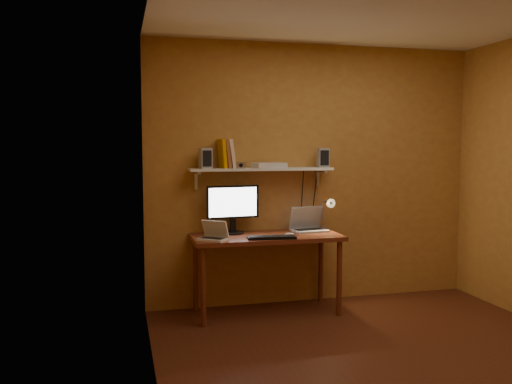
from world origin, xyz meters
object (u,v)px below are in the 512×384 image
object	(u,v)px
netbook	(214,235)
shelf_camera	(241,165)
keyboard	(272,237)
laptop	(308,224)
wall_shelf	(261,170)
desk_lamp	(327,209)
router	(269,165)
speaker_right	(323,158)
speaker_left	(206,158)
desk	(266,244)
monitor	(233,207)
mouse	(289,235)

from	to	relation	value
netbook	shelf_camera	bearing A→B (deg)	78.61
keyboard	shelf_camera	distance (m)	0.75
laptop	netbook	distance (m)	1.02
wall_shelf	desk_lamp	world-z (taller)	wall_shelf
netbook	desk_lamp	xyz separation A→B (m)	(1.19, 0.27, 0.16)
laptop	router	distance (m)	0.70
speaker_right	speaker_left	bearing A→B (deg)	-175.77
desk	router	xyz separation A→B (m)	(0.07, 0.18, 0.74)
keyboard	desk_lamp	world-z (taller)	desk_lamp
keyboard	speaker_right	size ratio (longest dim) A/B	2.31
laptop	speaker_right	size ratio (longest dim) A/B	1.89
desk_lamp	speaker_right	xyz separation A→B (m)	(-0.03, 0.05, 0.51)
desk	laptop	distance (m)	0.50
wall_shelf	desk	bearing A→B (deg)	-90.00
wall_shelf	speaker_left	bearing A→B (deg)	-179.16
speaker_left	laptop	bearing A→B (deg)	-10.72
wall_shelf	laptop	bearing A→B (deg)	-7.54
netbook	keyboard	world-z (taller)	netbook
wall_shelf	speaker_right	xyz separation A→B (m)	(0.63, -0.02, 0.11)
laptop	shelf_camera	bearing A→B (deg)	173.83
shelf_camera	desk_lamp	bearing A→B (deg)	0.15
desk	speaker_left	bearing A→B (deg)	161.11
netbook	speaker_right	world-z (taller)	speaker_right
desk	speaker_right	distance (m)	1.04
monitor	laptop	distance (m)	0.77
speaker_left	desk_lamp	bearing A→B (deg)	-10.56
wall_shelf	monitor	distance (m)	0.45
desk	desk_lamp	world-z (taller)	desk_lamp
monitor	shelf_camera	xyz separation A→B (m)	(0.07, -0.04, 0.40)
wall_shelf	mouse	xyz separation A→B (m)	(0.18, -0.32, -0.59)
laptop	mouse	size ratio (longest dim) A/B	3.74
speaker_left	shelf_camera	xyz separation A→B (m)	(0.33, -0.06, -0.07)
netbook	shelf_camera	distance (m)	0.73
speaker_right	router	world-z (taller)	speaker_right
netbook	router	size ratio (longest dim) A/B	0.98
mouse	speaker_right	size ratio (longest dim) A/B	0.51
laptop	mouse	xyz separation A→B (m)	(-0.27, -0.26, -0.05)
speaker_right	desk_lamp	bearing A→B (deg)	-52.30
wall_shelf	router	bearing A→B (deg)	-8.61
shelf_camera	netbook	bearing A→B (deg)	-139.35
monitor	mouse	world-z (taller)	monitor
desk	speaker_right	size ratio (longest dim) A/B	7.39
desk_lamp	router	xyz separation A→B (m)	(-0.59, 0.06, 0.44)
netbook	monitor	bearing A→B (deg)	90.08
desk	netbook	xyz separation A→B (m)	(-0.53, -0.14, 0.14)
mouse	netbook	bearing A→B (deg)	166.26
monitor	shelf_camera	bearing A→B (deg)	-36.96
mouse	desk_lamp	distance (m)	0.57
mouse	speaker_right	bearing A→B (deg)	19.28
wall_shelf	laptop	xyz separation A→B (m)	(0.46, -0.06, -0.54)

